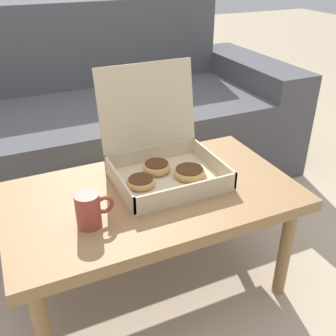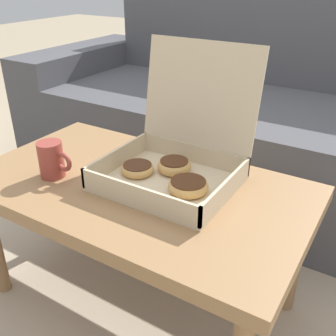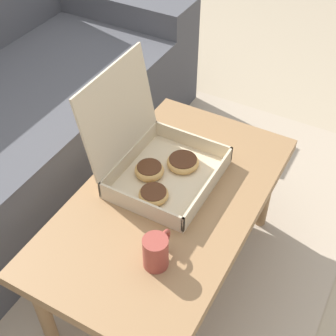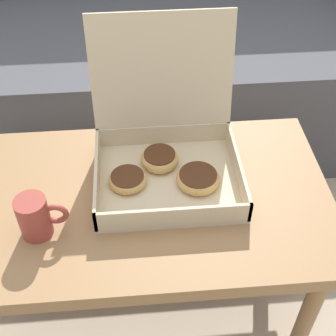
# 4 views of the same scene
# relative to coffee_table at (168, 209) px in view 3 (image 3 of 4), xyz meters

# --- Properties ---
(ground_plane) EXTENTS (12.00, 12.00, 0.00)m
(ground_plane) POSITION_rel_coffee_table_xyz_m (0.00, 0.07, -0.39)
(ground_plane) COLOR tan
(area_rug) EXTENTS (2.30, 1.85, 0.01)m
(area_rug) POSITION_rel_coffee_table_xyz_m (0.00, 0.37, -0.38)
(area_rug) COLOR tan
(area_rug) RESTS_ON ground_plane
(coffee_table) EXTENTS (0.94, 0.54, 0.43)m
(coffee_table) POSITION_rel_coffee_table_xyz_m (0.00, 0.00, 0.00)
(coffee_table) COLOR #997047
(coffee_table) RESTS_ON ground_plane
(pastry_box) EXTENTS (0.35, 0.35, 0.36)m
(pastry_box) POSITION_rel_coffee_table_xyz_m (0.07, 0.09, 0.12)
(pastry_box) COLOR beige
(pastry_box) RESTS_ON coffee_table
(coffee_mug) EXTENTS (0.11, 0.07, 0.10)m
(coffee_mug) POSITION_rel_coffee_table_xyz_m (-0.23, -0.09, 0.10)
(coffee_mug) COLOR #993D33
(coffee_mug) RESTS_ON coffee_table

